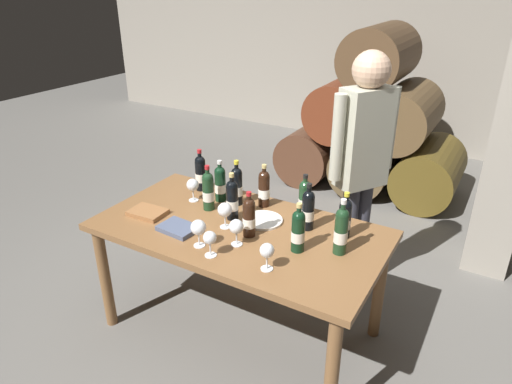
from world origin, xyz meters
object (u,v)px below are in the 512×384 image
wine_bottle_11 (208,191)px  wine_bottle_0 (237,186)px  wine_bottle_8 (298,230)px  wine_bottle_3 (232,199)px  wine_glass_4 (193,185)px  wine_bottle_2 (220,183)px  leather_ledger (148,212)px  wine_glass_3 (198,228)px  sommelier_presenting (362,157)px  serving_plate (263,220)px  wine_bottle_7 (200,173)px  wine_bottle_9 (249,217)px  wine_glass_0 (267,251)px  wine_bottle_1 (341,230)px  dining_table (239,241)px  wine_bottle_4 (308,209)px  wine_glass_2 (236,227)px  tasting_notebook (178,228)px  wine_bottle_5 (345,218)px  wine_bottle_6 (264,188)px  wine_glass_1 (210,239)px  wine_bottle_10 (305,198)px

wine_bottle_11 → wine_bottle_0: bearing=52.7°
wine_bottle_8 → wine_bottle_3: bearing=165.9°
wine_glass_4 → wine_bottle_2: bearing=32.3°
leather_ledger → wine_glass_3: bearing=-17.5°
sommelier_presenting → serving_plate: bearing=-122.2°
wine_bottle_7 → serving_plate: size_ratio=1.22×
wine_bottle_2 → wine_bottle_9: bearing=-36.5°
wine_glass_0 → leather_ledger: size_ratio=0.68×
wine_bottle_1 → wine_glass_3: wine_bottle_1 is taller
wine_bottle_0 → wine_glass_3: 0.55m
dining_table → wine_glass_4: (-0.45, 0.15, 0.20)m
wine_bottle_1 → sommelier_presenting: sommelier_presenting is taller
serving_plate → sommelier_presenting: (0.39, 0.61, 0.28)m
wine_bottle_3 → wine_bottle_4: bearing=14.9°
wine_glass_4 → leather_ledger: (-0.13, -0.30, -0.10)m
dining_table → wine_glass_4: size_ratio=11.01×
wine_bottle_0 → wine_glass_2: size_ratio=1.95×
wine_glass_2 → tasting_notebook: bearing=-174.2°
wine_bottle_8 → sommelier_presenting: sommelier_presenting is taller
sommelier_presenting → wine_bottle_5: bearing=-79.8°
wine_bottle_1 → wine_bottle_7: wine_bottle_1 is taller
wine_bottle_4 → leather_ledger: size_ratio=1.31×
wine_glass_3 → tasting_notebook: 0.24m
wine_bottle_2 → wine_bottle_6: wine_bottle_6 is taller
wine_bottle_8 → wine_glass_0: 0.24m
wine_bottle_6 → wine_glass_4: 0.47m
wine_bottle_4 → wine_bottle_8: 0.25m
wine_bottle_0 → wine_glass_3: (0.10, -0.54, -0.02)m
sommelier_presenting → wine_glass_3: bearing=-118.1°
wine_bottle_0 → wine_glass_1: bearing=-70.6°
dining_table → tasting_notebook: tasting_notebook is taller
wine_bottle_0 → serving_plate: (0.26, -0.12, -0.12)m
wine_bottle_5 → wine_bottle_10: 0.33m
wine_bottle_6 → tasting_notebook: size_ratio=1.29×
wine_bottle_5 → wine_bottle_6: (-0.58, 0.11, 0.00)m
wine_bottle_4 → wine_bottle_6: (-0.36, 0.13, -0.00)m
wine_bottle_3 → wine_glass_0: (0.44, -0.36, -0.02)m
wine_bottle_2 → tasting_notebook: bearing=-88.7°
wine_glass_1 → leather_ledger: wine_glass_1 is taller
wine_bottle_2 → wine_glass_3: (0.22, -0.53, -0.01)m
dining_table → wine_bottle_8: size_ratio=6.00×
wine_bottle_3 → wine_glass_3: size_ratio=1.89×
wine_bottle_3 → serving_plate: size_ratio=1.25×
wine_bottle_5 → dining_table: bearing=-159.7°
wine_bottle_10 → wine_glass_0: size_ratio=1.83×
wine_bottle_6 → wine_bottle_11: size_ratio=0.96×
wine_bottle_9 → wine_bottle_3: bearing=147.7°
wine_bottle_7 → wine_bottle_9: (0.61, -0.36, -0.01)m
wine_bottle_0 → wine_bottle_1: 0.81m
wine_bottle_4 → serving_plate: 0.30m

